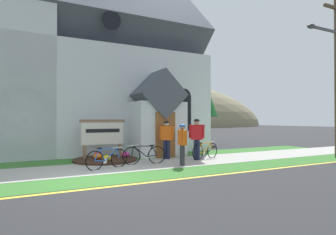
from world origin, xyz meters
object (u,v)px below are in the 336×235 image
object	(u,v)px
church_sign	(103,133)
utility_pole	(336,59)
bicycle_red	(107,159)
cyclist_in_yellow_jersey	(182,142)
bicycle_silver	(205,151)
roadside_conifer	(188,77)
cyclist_in_white_jersey	(167,137)
bicycle_orange	(144,155)
cyclist_in_green_jersey	(197,135)

from	to	relation	value
church_sign	utility_pole	bearing A→B (deg)	-24.40
bicycle_red	cyclist_in_yellow_jersey	bearing A→B (deg)	-13.24
church_sign	bicycle_silver	xyz separation A→B (m)	(4.09, -1.88, -0.78)
church_sign	roadside_conifer	bearing A→B (deg)	33.18
bicycle_silver	cyclist_in_white_jersey	xyz separation A→B (m)	(-1.54, 0.76, 0.63)
bicycle_silver	roadside_conifer	bearing A→B (deg)	64.66
bicycle_orange	roadside_conifer	xyz separation A→B (m)	(6.07, 6.70, 4.41)
utility_pole	bicycle_silver	bearing A→B (deg)	155.83
church_sign	roadside_conifer	xyz separation A→B (m)	(7.22, 4.72, 3.63)
bicycle_red	cyclist_in_white_jersey	size ratio (longest dim) A/B	0.96
bicycle_orange	bicycle_silver	world-z (taller)	bicycle_orange
church_sign	bicycle_orange	xyz separation A→B (m)	(1.15, -1.98, -0.79)
cyclist_in_white_jersey	cyclist_in_yellow_jersey	bearing A→B (deg)	-98.37
church_sign	cyclist_in_green_jersey	size ratio (longest dim) A/B	1.11
cyclist_in_white_jersey	cyclist_in_yellow_jersey	distance (m)	1.88
cyclist_in_yellow_jersey	roadside_conifer	distance (m)	9.94
cyclist_in_green_jersey	bicycle_silver	bearing A→B (deg)	11.49
bicycle_orange	bicycle_silver	bearing A→B (deg)	1.90
bicycle_red	cyclist_in_white_jersey	world-z (taller)	cyclist_in_white_jersey
cyclist_in_green_jersey	utility_pole	world-z (taller)	utility_pole
roadside_conifer	cyclist_in_white_jersey	bearing A→B (deg)	-128.58
cyclist_in_green_jersey	utility_pole	bearing A→B (deg)	-21.48
church_sign	bicycle_silver	world-z (taller)	church_sign
church_sign	cyclist_in_yellow_jersey	distance (m)	3.77
bicycle_orange	cyclist_in_green_jersey	xyz separation A→B (m)	(2.43, -0.01, 0.70)
bicycle_red	cyclist_in_white_jersey	distance (m)	3.29
cyclist_in_yellow_jersey	cyclist_in_green_jersey	distance (m)	1.65
bicycle_orange	cyclist_in_green_jersey	size ratio (longest dim) A/B	0.95
church_sign	cyclist_in_white_jersey	xyz separation A→B (m)	(2.56, -1.13, -0.15)
cyclist_in_green_jersey	roadside_conifer	distance (m)	8.48
bicycle_silver	bicycle_orange	bearing A→B (deg)	-178.10
bicycle_silver	utility_pole	bearing A→B (deg)	-24.17
bicycle_red	cyclist_in_green_jersey	xyz separation A→B (m)	(4.01, 0.36, 0.70)
church_sign	utility_pole	world-z (taller)	utility_pole
bicycle_orange	roadside_conifer	distance (m)	10.06
bicycle_silver	cyclist_in_yellow_jersey	distance (m)	2.19
cyclist_in_white_jersey	utility_pole	xyz separation A→B (m)	(7.03, -3.22, 3.52)
cyclist_in_yellow_jersey	utility_pole	bearing A→B (deg)	-10.55
cyclist_in_white_jersey	utility_pole	bearing A→B (deg)	-24.63
bicycle_orange	roadside_conifer	world-z (taller)	roadside_conifer
bicycle_silver	roadside_conifer	world-z (taller)	roadside_conifer
bicycle_red	cyclist_in_yellow_jersey	xyz separation A→B (m)	(2.71, -0.64, 0.55)
bicycle_orange	cyclist_in_yellow_jersey	world-z (taller)	cyclist_in_yellow_jersey
cyclist_in_white_jersey	cyclist_in_yellow_jersey	world-z (taller)	cyclist_in_white_jersey
cyclist_in_yellow_jersey	utility_pole	size ratio (longest dim) A/B	0.19
bicycle_red	cyclist_in_yellow_jersey	world-z (taller)	cyclist_in_yellow_jersey
bicycle_red	utility_pole	xyz separation A→B (m)	(10.02, -2.00, 4.16)
church_sign	utility_pole	xyz separation A→B (m)	(9.59, -4.35, 3.37)
roadside_conifer	utility_pole	bearing A→B (deg)	-75.36
cyclist_in_green_jersey	cyclist_in_white_jersey	bearing A→B (deg)	140.02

